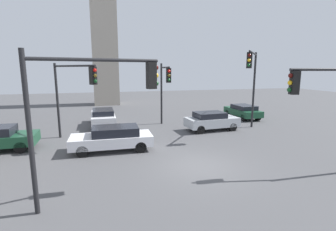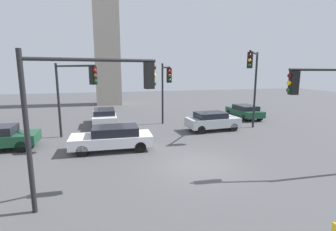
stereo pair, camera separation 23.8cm
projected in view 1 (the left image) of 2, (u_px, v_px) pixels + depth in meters
name	position (u px, v px, depth m)	size (l,w,h in m)	color
ground_plane	(198.00, 166.00, 12.37)	(83.69, 83.69, 0.00)	#4C4C4F
traffic_light_0	(165.00, 83.00, 19.44)	(0.60, 4.04, 5.11)	black
traffic_light_1	(74.00, 85.00, 15.53)	(2.78, 3.69, 5.04)	black
traffic_light_2	(96.00, 95.00, 8.66)	(4.44, 1.38, 5.27)	black
traffic_light_3	(330.00, 96.00, 10.99)	(3.71, 0.88, 4.97)	black
traffic_light_4	(252.00, 74.00, 18.07)	(2.89, 3.60, 5.91)	black
car_0	(211.00, 121.00, 19.43)	(4.11, 2.09, 1.41)	#ADB2B7
car_1	(113.00, 138.00, 14.61)	(4.63, 1.94, 1.40)	silver
car_2	(243.00, 111.00, 24.28)	(1.91, 4.18, 1.28)	#19472D
car_4	(103.00, 117.00, 21.06)	(1.93, 4.51, 1.38)	silver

